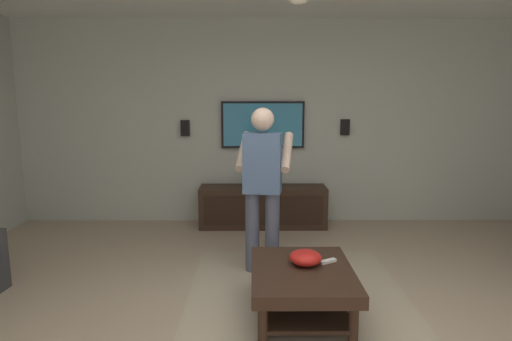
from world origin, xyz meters
The scene contains 12 objects.
ground_plane centered at (0.00, 0.00, 0.00)m, with size 8.46×8.46×0.00m, color tan.
wall_back_tv centered at (3.15, 0.00, 1.39)m, with size 0.10×7.25×2.78m, color #B2B7AD.
area_rug centered at (0.57, -0.09, 0.01)m, with size 2.42×1.92×0.01m, color tan.
coffee_table centered at (0.37, -0.09, 0.30)m, with size 1.00×0.80×0.40m.
media_console centered at (2.82, 0.16, 0.28)m, with size 0.45×1.70×0.55m.
tv centered at (3.06, 0.16, 1.37)m, with size 0.05×1.14×0.64m.
person_standing centered at (1.27, 0.20, 0.93)m, with size 0.59×0.60×1.64m.
bowl centered at (0.45, -0.13, 0.46)m, with size 0.26×0.26×0.12m, color red.
remote_white centered at (0.49, -0.32, 0.41)m, with size 0.15×0.04×0.02m, color white.
vase_round centered at (2.79, 0.29, 0.66)m, with size 0.22×0.22×0.22m, color teal.
wall_speaker_left centered at (3.07, -0.97, 1.33)m, with size 0.06×0.12×0.22m, color black.
wall_speaker_right centered at (3.07, 1.23, 1.32)m, with size 0.06×0.12×0.22m, color black.
Camera 1 is at (-2.85, 0.29, 1.73)m, focal length 30.21 mm.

